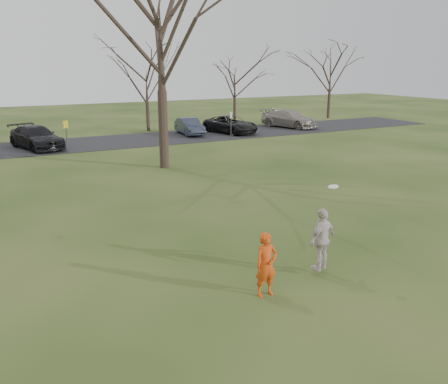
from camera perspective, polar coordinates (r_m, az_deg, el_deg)
The scene contains 12 objects.
ground at distance 13.05m, azimuth 8.30°, elevation -10.52°, with size 120.00×120.00×0.00m, color #1E380F.
parking_strip at distance 35.60m, azimuth -15.94°, elevation 5.63°, with size 62.00×6.50×0.04m, color black.
player_defender at distance 11.89m, azimuth 5.10°, elevation -8.71°, with size 0.60×0.39×1.65m, color #D14511.
car_3 at distance 34.52m, azimuth -21.69°, elevation 6.16°, with size 2.11×5.20×1.51m, color black.
car_5 at distance 38.49m, azimuth -4.18°, elevation 7.89°, with size 1.39×3.99×1.31m, color #2B3141.
car_6 at distance 39.36m, azimuth 0.81°, elevation 8.14°, with size 2.30×4.98×1.38m, color black.
car_7 at distance 43.25m, azimuth 7.85°, elevation 8.76°, with size 2.16×5.32×1.54m, color gray.
catching_play at distance 13.17m, azimuth 11.74°, elevation -5.57°, with size 1.10×0.70×2.38m.
sign_yellow at distance 32.11m, azimuth -18.49°, elevation 7.02°, with size 0.35×0.35×2.08m.
sign_white at distance 36.00m, azimuth 0.85°, elevation 8.62°, with size 0.35×0.35×2.08m.
big_tree at distance 26.09m, azimuth -7.70°, elevation 18.15°, with size 9.00×9.00×14.00m, color #352821, non-canonical shape.
small_tree_row at distance 41.15m, azimuth -11.76°, elevation 12.57°, with size 55.00×5.90×8.50m.
Camera 1 is at (-7.02, -9.44, 5.66)m, focal length 37.93 mm.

